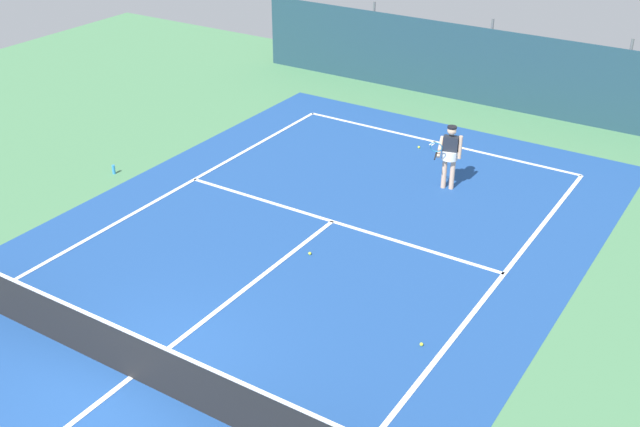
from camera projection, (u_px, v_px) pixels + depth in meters
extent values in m
plane|color=#4C8456|center=(132.00, 377.00, 13.01)|extent=(36.00, 36.00, 0.00)
cube|color=#1E478C|center=(132.00, 377.00, 13.01)|extent=(11.02, 26.60, 0.01)
cube|color=white|center=(435.00, 142.00, 21.84)|extent=(8.22, 0.10, 0.01)
cube|color=white|center=(332.00, 221.00, 17.76)|extent=(8.22, 0.10, 0.01)
cube|color=white|center=(132.00, 377.00, 13.00)|extent=(0.10, 12.80, 0.01)
cube|color=white|center=(433.00, 143.00, 21.73)|extent=(0.10, 0.30, 0.01)
cube|color=black|center=(128.00, 355.00, 12.78)|extent=(9.92, 0.03, 0.95)
cube|color=white|center=(125.00, 330.00, 12.55)|extent=(9.92, 0.04, 0.05)
cube|color=#1E3D4C|center=(487.00, 68.00, 23.92)|extent=(16.22, 0.06, 2.40)
cylinder|color=#595B60|center=(274.00, 26.00, 27.74)|extent=(0.08, 0.08, 2.70)
cylinder|color=#595B60|center=(373.00, 43.00, 25.82)|extent=(0.08, 0.08, 2.70)
cylinder|color=#595B60|center=(488.00, 62.00, 23.90)|extent=(0.08, 0.08, 2.70)
cylinder|color=#595B60|center=(624.00, 86.00, 21.98)|extent=(0.08, 0.08, 2.70)
cube|color=#234C1E|center=(492.00, 83.00, 24.68)|extent=(14.60, 0.70, 1.10)
cylinder|color=#D8AD8C|center=(452.00, 174.00, 19.07)|extent=(0.12, 0.12, 0.82)
cylinder|color=#D8AD8C|center=(444.00, 173.00, 19.12)|extent=(0.12, 0.12, 0.82)
cylinder|color=white|center=(450.00, 155.00, 18.86)|extent=(0.40, 0.40, 0.22)
cube|color=#1E232D|center=(450.00, 147.00, 18.77)|extent=(0.40, 0.28, 0.56)
sphere|color=#D8AD8C|center=(452.00, 131.00, 18.56)|extent=(0.22, 0.22, 0.22)
cylinder|color=black|center=(452.00, 127.00, 18.52)|extent=(0.23, 0.23, 0.04)
cylinder|color=#D8AD8C|center=(460.00, 147.00, 18.69)|extent=(0.09, 0.09, 0.58)
cylinder|color=#D8AD8C|center=(440.00, 147.00, 18.72)|extent=(0.22, 0.53, 0.41)
cylinder|color=black|center=(436.00, 156.00, 18.53)|extent=(0.10, 0.27, 0.13)
torus|color=teal|center=(436.00, 147.00, 18.43)|extent=(0.33, 0.20, 0.29)
sphere|color=#CCDB33|center=(421.00, 344.00, 13.74)|extent=(0.07, 0.07, 0.07)
sphere|color=#CCDB33|center=(419.00, 147.00, 21.45)|extent=(0.07, 0.07, 0.07)
sphere|color=#CCDB33|center=(310.00, 253.00, 16.47)|extent=(0.07, 0.07, 0.07)
cylinder|color=#338CD8|center=(114.00, 169.00, 19.96)|extent=(0.08, 0.08, 0.24)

